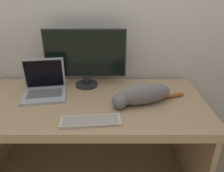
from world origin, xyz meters
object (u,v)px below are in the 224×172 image
(laptop, at_px, (44,89))
(cat, at_px, (141,94))
(external_keyboard, at_px, (90,121))
(monitor, at_px, (85,57))

(laptop, distance_m, cat, 0.72)
(external_keyboard, xyz_separation_m, cat, (0.33, 0.23, 0.06))
(external_keyboard, bearing_deg, laptop, 130.72)
(laptop, xyz_separation_m, external_keyboard, (0.38, -0.37, -0.04))
(external_keyboard, bearing_deg, cat, 29.58)
(monitor, bearing_deg, external_keyboard, -81.46)
(laptop, height_order, external_keyboard, laptop)
(monitor, bearing_deg, laptop, -150.65)
(laptop, relative_size, cat, 0.65)
(cat, bearing_deg, external_keyboard, -161.48)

